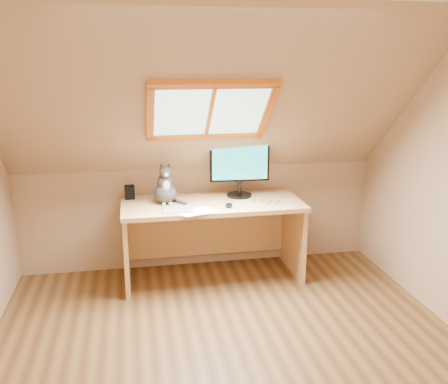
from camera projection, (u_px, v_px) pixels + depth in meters
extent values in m
plane|color=brown|center=(235.00, 361.00, 3.48)|extent=(3.50, 3.50, 0.00)
cube|color=tan|center=(358.00, 347.00, 1.50)|extent=(3.50, 0.02, 2.40)
cube|color=tan|center=(200.00, 216.00, 5.01)|extent=(3.50, 0.02, 1.00)
cube|color=tan|center=(211.00, 102.00, 3.96)|extent=(3.50, 1.56, 1.41)
cube|color=#B2E0CC|center=(210.00, 110.00, 4.05)|extent=(0.90, 0.53, 0.48)
cube|color=orange|center=(210.00, 110.00, 4.05)|extent=(1.02, 0.64, 0.59)
cube|color=#DFAF6A|center=(212.00, 204.00, 4.61)|extent=(1.66, 0.72, 0.04)
cube|color=#DFAF6A|center=(126.00, 248.00, 4.56)|extent=(0.04, 0.65, 0.71)
cube|color=#DFAF6A|center=(293.00, 237.00, 4.85)|extent=(0.04, 0.65, 0.71)
cube|color=#DFAF6A|center=(207.00, 231.00, 5.02)|extent=(1.56, 0.03, 0.50)
cylinder|color=black|center=(239.00, 195.00, 4.78)|extent=(0.24, 0.24, 0.02)
cylinder|color=black|center=(239.00, 188.00, 4.76)|extent=(0.04, 0.04, 0.13)
cube|color=black|center=(239.00, 162.00, 4.69)|extent=(0.57, 0.07, 0.37)
cube|color=#0073C7|center=(240.00, 162.00, 4.67)|extent=(0.52, 0.04, 0.33)
ellipsoid|color=#3B3634|center=(165.00, 193.00, 4.55)|extent=(0.23, 0.27, 0.18)
ellipsoid|color=#3B3634|center=(165.00, 182.00, 4.51)|extent=(0.15, 0.15, 0.19)
ellipsoid|color=silver|center=(166.00, 186.00, 4.46)|extent=(0.07, 0.04, 0.11)
ellipsoid|color=#3B3634|center=(165.00, 172.00, 4.44)|extent=(0.12, 0.10, 0.10)
sphere|color=silver|center=(166.00, 175.00, 4.41)|extent=(0.04, 0.04, 0.04)
cone|color=#3B3634|center=(161.00, 166.00, 4.44)|extent=(0.05, 0.05, 0.06)
cone|color=#3B3634|center=(169.00, 166.00, 4.46)|extent=(0.05, 0.05, 0.06)
cube|color=black|center=(130.00, 192.00, 4.69)|extent=(0.09, 0.09, 0.13)
cube|color=#B2B2B7|center=(178.00, 210.00, 4.33)|extent=(0.27, 0.20, 0.01)
ellipsoid|color=black|center=(229.00, 205.00, 4.43)|extent=(0.09, 0.12, 0.03)
cube|color=white|center=(196.00, 211.00, 4.32)|extent=(0.33, 0.27, 0.00)
cube|color=white|center=(196.00, 211.00, 4.32)|extent=(0.32, 0.24, 0.00)
cube|color=white|center=(196.00, 211.00, 4.32)|extent=(0.35, 0.30, 0.00)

